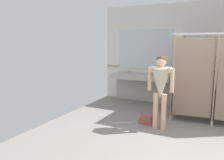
% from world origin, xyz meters
% --- Properties ---
extents(ground_plane, '(6.51, 6.54, 0.10)m').
position_xyz_m(ground_plane, '(0.00, 0.00, -0.05)').
color(ground_plane, gray).
extents(wall_back, '(6.51, 0.12, 2.95)m').
position_xyz_m(wall_back, '(0.00, 3.03, 1.47)').
color(wall_back, silver).
rests_on(wall_back, ground_plane).
extents(wall_back_tile_band, '(6.51, 0.01, 0.06)m').
position_xyz_m(wall_back_tile_band, '(0.00, 2.97, 1.05)').
color(wall_back_tile_band, '#9E937F').
rests_on(wall_back_tile_band, wall_back).
extents(vanity_counter, '(1.82, 0.54, 0.98)m').
position_xyz_m(vanity_counter, '(-1.94, 2.77, 0.63)').
color(vanity_counter, '#B2ADA3').
rests_on(vanity_counter, ground_plane).
extents(mirror_panel, '(1.72, 0.02, 1.21)m').
position_xyz_m(mirror_panel, '(-1.94, 2.96, 1.62)').
color(mirror_panel, silver).
rests_on(mirror_panel, wall_back).
extents(bathroom_stalls, '(1.88, 1.53, 2.04)m').
position_xyz_m(bathroom_stalls, '(0.17, 2.01, 1.07)').
color(bathroom_stalls, '#84705B').
rests_on(bathroom_stalls, ground_plane).
extents(person_standing, '(0.56, 0.41, 1.57)m').
position_xyz_m(person_standing, '(-0.83, 0.81, 0.99)').
color(person_standing, '#DBAD89').
rests_on(person_standing, ground_plane).
extents(handbag, '(0.29, 0.14, 0.34)m').
position_xyz_m(handbag, '(-1.18, 0.95, 0.11)').
color(handbag, '#934C42').
rests_on(handbag, ground_plane).
extents(soap_dispenser, '(0.07, 0.07, 0.20)m').
position_xyz_m(soap_dispenser, '(-1.61, 2.84, 0.95)').
color(soap_dispenser, teal).
rests_on(soap_dispenser, vanity_counter).
extents(paper_cup, '(0.07, 0.07, 0.09)m').
position_xyz_m(paper_cup, '(-1.44, 2.62, 0.91)').
color(paper_cup, white).
rests_on(paper_cup, vanity_counter).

